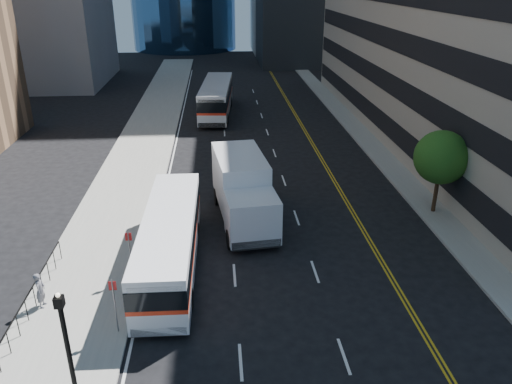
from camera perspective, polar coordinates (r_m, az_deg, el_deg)
ground at (r=23.51m, az=6.46°, el=-11.71°), size 160.00×160.00×0.00m
sidewalk_west at (r=46.27m, az=-12.35°, el=6.13°), size 5.00×90.00×0.15m
sidewalk_east at (r=47.65m, az=11.71°, el=6.69°), size 2.00×90.00×0.15m
street_tree at (r=31.41m, az=20.42°, el=3.72°), size 3.20×3.20×5.10m
lamp_post at (r=17.46m, az=-20.68°, el=-16.47°), size 0.28×0.28×4.56m
bus_front at (r=24.91m, az=-9.79°, el=-5.46°), size 2.60×11.23×2.89m
bus_rear at (r=53.08m, az=-4.55°, el=10.72°), size 3.76×12.83×3.26m
box_truck at (r=29.08m, az=-1.49°, el=0.23°), size 3.62×8.22×3.81m
pedestrian at (r=23.94m, az=-23.42°, el=-10.25°), size 0.41×0.61×1.65m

